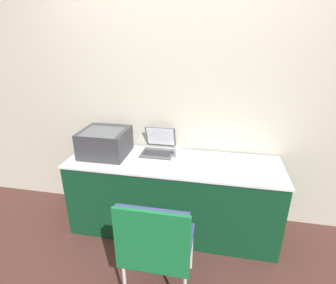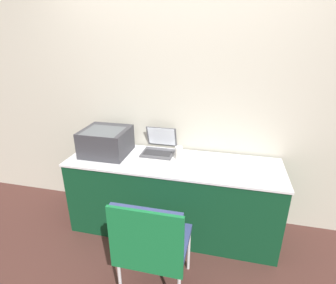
% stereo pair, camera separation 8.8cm
% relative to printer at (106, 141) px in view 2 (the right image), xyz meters
% --- Properties ---
extents(ground_plane, '(14.00, 14.00, 0.00)m').
position_rel_printer_xyz_m(ground_plane, '(0.68, -0.32, -0.89)').
color(ground_plane, '#472823').
extents(wall_back, '(8.00, 0.05, 2.60)m').
position_rel_printer_xyz_m(wall_back, '(0.68, 0.32, 0.41)').
color(wall_back, '#B7B2A3').
rests_on(wall_back, ground_plane).
extents(table, '(1.99, 0.61, 0.75)m').
position_rel_printer_xyz_m(table, '(0.68, -0.03, -0.51)').
color(table, '#0C381E').
rests_on(table, ground_plane).
extents(printer, '(0.43, 0.40, 0.25)m').
position_rel_printer_xyz_m(printer, '(0.00, 0.00, 0.00)').
color(printer, '#333338').
rests_on(printer, table).
extents(laptop_left, '(0.31, 0.32, 0.24)m').
position_rel_printer_xyz_m(laptop_left, '(0.50, 0.15, -0.08)').
color(laptop_left, '#4C4C51').
rests_on(laptop_left, table).
extents(external_keyboard, '(0.44, 0.16, 0.02)m').
position_rel_printer_xyz_m(external_keyboard, '(0.51, -0.14, -0.13)').
color(external_keyboard, silver).
rests_on(external_keyboard, table).
extents(coffee_cup, '(0.07, 0.07, 0.12)m').
position_rel_printer_xyz_m(coffee_cup, '(0.72, 0.05, -0.08)').
color(coffee_cup, white).
rests_on(coffee_cup, table).
extents(chair, '(0.48, 0.49, 0.89)m').
position_rel_printer_xyz_m(chair, '(0.71, -0.85, -0.34)').
color(chair, navy).
rests_on(chair, ground_plane).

